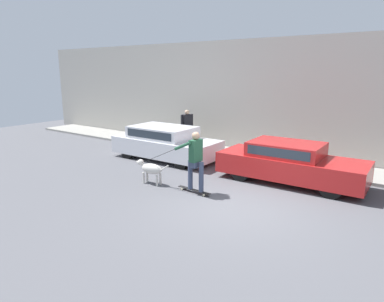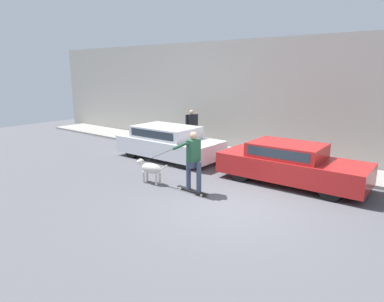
{
  "view_description": "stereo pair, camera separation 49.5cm",
  "coord_description": "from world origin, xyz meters",
  "px_view_note": "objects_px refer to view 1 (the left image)",
  "views": [
    {
      "loc": [
        3.92,
        -7.35,
        3.43
      ],
      "look_at": [
        -2.25,
        1.22,
        0.95
      ],
      "focal_mm": 32.0,
      "sensor_mm": 36.0,
      "label": 1
    },
    {
      "loc": [
        4.32,
        -7.06,
        3.43
      ],
      "look_at": [
        -2.25,
        1.22,
        0.95
      ],
      "focal_mm": 32.0,
      "sensor_mm": 36.0,
      "label": 2
    }
  ],
  "objects_px": {
    "parked_car_0": "(165,143)",
    "pedestrian_with_bag": "(187,126)",
    "dog": "(151,169)",
    "parked_car_1": "(290,163)",
    "skateboarder": "(195,158)"
  },
  "relations": [
    {
      "from": "pedestrian_with_bag",
      "to": "dog",
      "type": "bearing_deg",
      "value": -46.69
    },
    {
      "from": "parked_car_1",
      "to": "skateboarder",
      "type": "bearing_deg",
      "value": -127.5
    },
    {
      "from": "parked_car_0",
      "to": "pedestrian_with_bag",
      "type": "relative_size",
      "value": 2.62
    },
    {
      "from": "parked_car_1",
      "to": "pedestrian_with_bag",
      "type": "bearing_deg",
      "value": 158.1
    },
    {
      "from": "parked_car_1",
      "to": "pedestrian_with_bag",
      "type": "distance_m",
      "value": 5.87
    },
    {
      "from": "parked_car_0",
      "to": "dog",
      "type": "distance_m",
      "value": 3.11
    },
    {
      "from": "parked_car_0",
      "to": "pedestrian_with_bag",
      "type": "xyz_separation_m",
      "value": [
        -0.43,
        2.05,
        0.36
      ]
    },
    {
      "from": "dog",
      "to": "skateboarder",
      "type": "xyz_separation_m",
      "value": [
        1.6,
        0.12,
        0.55
      ]
    },
    {
      "from": "skateboarder",
      "to": "pedestrian_with_bag",
      "type": "xyz_separation_m",
      "value": [
        -3.66,
        4.57,
        -0.02
      ]
    },
    {
      "from": "pedestrian_with_bag",
      "to": "parked_car_0",
      "type": "bearing_deg",
      "value": -58.58
    },
    {
      "from": "parked_car_1",
      "to": "pedestrian_with_bag",
      "type": "relative_size",
      "value": 2.74
    },
    {
      "from": "parked_car_0",
      "to": "skateboarder",
      "type": "distance_m",
      "value": 4.11
    },
    {
      "from": "parked_car_0",
      "to": "pedestrian_with_bag",
      "type": "bearing_deg",
      "value": 101.03
    },
    {
      "from": "parked_car_0",
      "to": "skateboarder",
      "type": "height_order",
      "value": "skateboarder"
    },
    {
      "from": "parked_car_0",
      "to": "dog",
      "type": "height_order",
      "value": "parked_car_0"
    }
  ]
}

